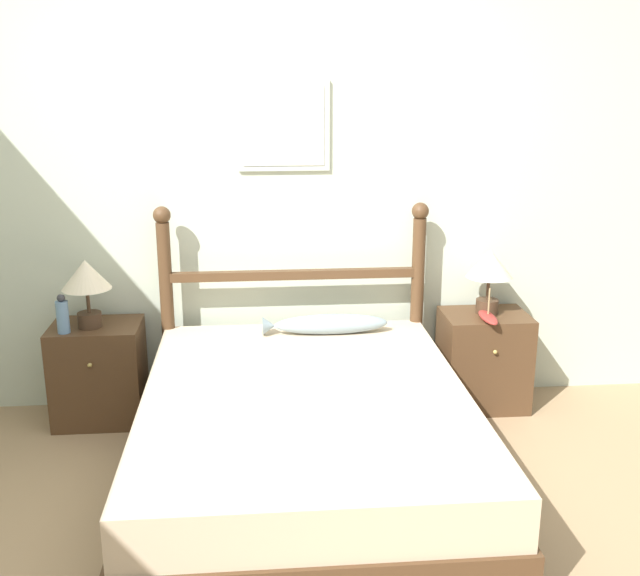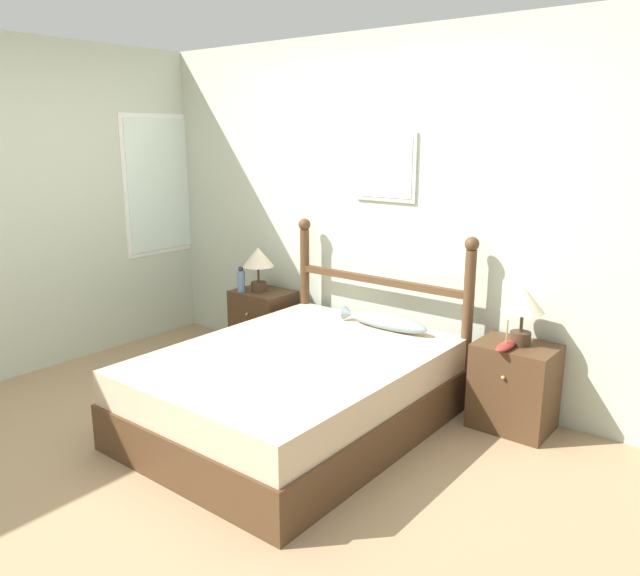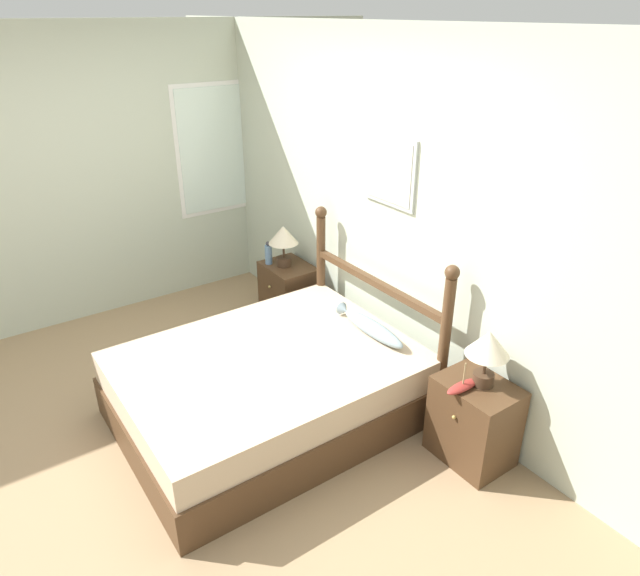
% 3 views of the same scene
% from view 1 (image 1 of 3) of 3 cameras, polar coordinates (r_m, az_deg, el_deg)
% --- Properties ---
extents(wall_back, '(6.40, 0.08, 2.55)m').
position_cam_1_polar(wall_back, '(4.25, -4.39, 7.82)').
color(wall_back, beige).
rests_on(wall_back, ground_plane).
extents(bed, '(1.49, 1.97, 0.50)m').
position_cam_1_polar(bed, '(3.51, -1.08, -11.65)').
color(bed, '#4C331E').
rests_on(bed, ground_plane).
extents(headboard, '(1.51, 0.10, 1.19)m').
position_cam_1_polar(headboard, '(4.23, -2.01, -0.71)').
color(headboard, '#4C331E').
rests_on(headboard, ground_plane).
extents(nightstand_left, '(0.48, 0.39, 0.56)m').
position_cam_1_polar(nightstand_left, '(4.36, -16.49, -6.20)').
color(nightstand_left, '#4C331E').
rests_on(nightstand_left, ground_plane).
extents(nightstand_right, '(0.48, 0.39, 0.56)m').
position_cam_1_polar(nightstand_right, '(4.46, 12.33, -5.38)').
color(nightstand_right, '#4C331E').
rests_on(nightstand_right, ground_plane).
extents(table_lamp_left, '(0.26, 0.26, 0.37)m').
position_cam_1_polar(table_lamp_left, '(4.16, -17.39, 0.62)').
color(table_lamp_left, '#422D1E').
rests_on(table_lamp_left, nightstand_left).
extents(table_lamp_right, '(0.26, 0.26, 0.37)m').
position_cam_1_polar(table_lamp_right, '(4.32, 12.78, 1.48)').
color(table_lamp_right, '#422D1E').
rests_on(table_lamp_right, nightstand_right).
extents(bottle, '(0.06, 0.06, 0.21)m').
position_cam_1_polar(bottle, '(4.16, -19.02, -1.98)').
color(bottle, '#668CB2').
rests_on(bottle, nightstand_left).
extents(model_boat, '(0.08, 0.26, 0.19)m').
position_cam_1_polar(model_boat, '(4.25, 12.68, -2.17)').
color(model_boat, maroon).
rests_on(model_boat, nightstand_right).
extents(fish_pillow, '(0.69, 0.12, 0.11)m').
position_cam_1_polar(fish_pillow, '(4.10, 0.51, -2.78)').
color(fish_pillow, '#8499A3').
rests_on(fish_pillow, bed).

